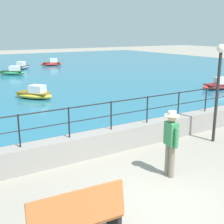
{
  "coord_description": "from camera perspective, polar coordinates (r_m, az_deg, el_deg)",
  "views": [
    {
      "loc": [
        -4.04,
        -4.45,
        3.65
      ],
      "look_at": [
        1.05,
        3.7,
        1.1
      ],
      "focal_mm": 48.53,
      "sensor_mm": 36.0,
      "label": 1
    }
  ],
  "objects": [
    {
      "name": "bench_main",
      "position": [
        5.52,
        -6.8,
        -19.3
      ],
      "size": [
        1.73,
        0.67,
        1.13
      ],
      "color": "#B76633",
      "rests_on": "ground"
    },
    {
      "name": "person_walking",
      "position": [
        7.87,
        11.01,
        -5.28
      ],
      "size": [
        0.38,
        0.56,
        1.75
      ],
      "color": "slate",
      "rests_on": "ground"
    },
    {
      "name": "promenade_wall",
      "position": [
        9.26,
        -3.91,
        -6.05
      ],
      "size": [
        20.0,
        0.56,
        0.7
      ],
      "primitive_type": "cube",
      "color": "gray",
      "rests_on": "ground"
    },
    {
      "name": "boat_5",
      "position": [
        34.22,
        -11.27,
        9.01
      ],
      "size": [
        2.47,
        1.57,
        0.76
      ],
      "color": "red",
      "rests_on": "lake_water"
    },
    {
      "name": "lamp_post",
      "position": [
        10.53,
        19.45,
        6.07
      ],
      "size": [
        0.28,
        0.28,
        3.28
      ],
      "color": "#232326",
      "rests_on": "ground"
    },
    {
      "name": "boat_6",
      "position": [
        17.34,
        -14.4,
        3.35
      ],
      "size": [
        2.11,
        2.37,
        0.76
      ],
      "color": "gold",
      "rests_on": "lake_water"
    },
    {
      "name": "ground_plane",
      "position": [
        7.03,
        9.12,
        -16.62
      ],
      "size": [
        120.0,
        120.0,
        0.0
      ],
      "primitive_type": "plane",
      "color": "gray"
    },
    {
      "name": "railing",
      "position": [
        8.96,
        -4.01,
        -0.31
      ],
      "size": [
        18.44,
        0.04,
        0.9
      ],
      "color": "black",
      "rests_on": "promenade_wall"
    },
    {
      "name": "boat_0",
      "position": [
        20.75,
        19.48,
        4.8
      ],
      "size": [
        2.44,
        1.35,
        0.76
      ],
      "color": "red",
      "rests_on": "lake_water"
    },
    {
      "name": "boat_4",
      "position": [
        31.74,
        -16.58,
        8.25
      ],
      "size": [
        2.21,
        2.31,
        0.76
      ],
      "color": "gray",
      "rests_on": "lake_water"
    },
    {
      "name": "boat_1",
      "position": [
        27.68,
        -18.23,
        7.23
      ],
      "size": [
        2.4,
        2.06,
        0.76
      ],
      "color": "#338C59",
      "rests_on": "lake_water"
    }
  ]
}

